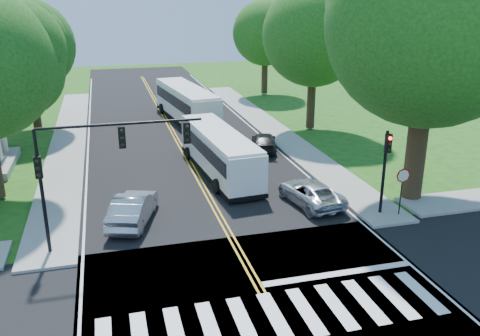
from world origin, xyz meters
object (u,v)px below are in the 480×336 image
object	(u,v)px
bus_lead	(219,151)
hatchback	(133,208)
signal_nw	(96,157)
suv	(310,193)
dark_sedan	(264,142)
signal_ne	(385,162)
bus_follow	(186,103)

from	to	relation	value
bus_lead	hatchback	bearing A→B (deg)	41.64
signal_nw	bus_lead	xyz separation A→B (m)	(7.36, 8.62, -2.90)
hatchback	suv	xyz separation A→B (m)	(9.58, -0.07, -0.12)
signal_nw	suv	size ratio (longest dim) A/B	1.52
hatchback	suv	bearing A→B (deg)	-162.37
bus_lead	suv	xyz separation A→B (m)	(3.71, -6.23, -0.82)
bus_lead	suv	bearing A→B (deg)	116.09
suv	signal_nw	bearing A→B (deg)	3.72
hatchback	suv	world-z (taller)	hatchback
hatchback	suv	distance (m)	9.58
suv	dark_sedan	world-z (taller)	suv
dark_sedan	signal_ne	bearing A→B (deg)	116.80
bus_follow	signal_ne	bearing A→B (deg)	98.10
bus_follow	suv	world-z (taller)	bus_follow
bus_lead	suv	world-z (taller)	bus_lead
dark_sedan	bus_lead	bearing A→B (deg)	59.79
signal_nw	hatchback	bearing A→B (deg)	58.93
bus_follow	bus_lead	bearing A→B (deg)	81.46
signal_ne	suv	xyz separation A→B (m)	(-2.99, 2.39, -2.30)
signal_nw	signal_ne	distance (m)	14.13
signal_nw	bus_lead	distance (m)	11.70
signal_ne	bus_lead	xyz separation A→B (m)	(-6.70, 8.61, -1.48)
signal_ne	suv	world-z (taller)	signal_ne
signal_nw	bus_follow	world-z (taller)	signal_nw
signal_nw	bus_follow	size ratio (longest dim) A/B	0.58
signal_ne	suv	bearing A→B (deg)	141.38
bus_follow	suv	bearing A→B (deg)	91.98
bus_follow	dark_sedan	bearing A→B (deg)	103.83
suv	dark_sedan	size ratio (longest dim) A/B	1.07
bus_lead	bus_follow	xyz separation A→B (m)	(0.28, 14.49, 0.17)
signal_ne	bus_follow	size ratio (longest dim) A/B	0.36
signal_ne	hatchback	bearing A→B (deg)	168.93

